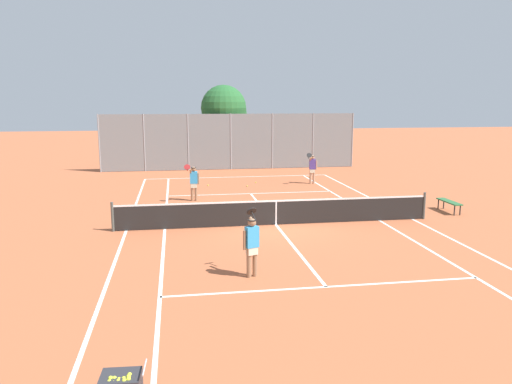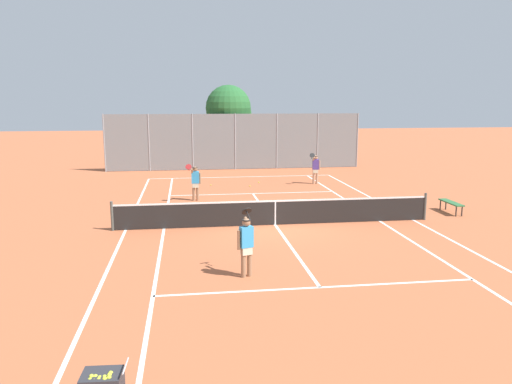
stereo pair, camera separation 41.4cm
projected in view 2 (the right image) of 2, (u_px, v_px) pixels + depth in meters
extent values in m
plane|color=#B25B38|center=(275.00, 225.00, 18.78)|extent=(120.00, 120.00, 0.00)
cube|color=silver|center=(241.00, 177.00, 30.36)|extent=(11.00, 0.10, 0.01)
cube|color=silver|center=(126.00, 230.00, 18.03)|extent=(0.10, 23.80, 0.01)
cube|color=silver|center=(413.00, 220.00, 19.52)|extent=(0.10, 23.80, 0.01)
cube|color=silver|center=(164.00, 229.00, 18.22)|extent=(0.10, 23.80, 0.01)
cube|color=silver|center=(380.00, 221.00, 19.34)|extent=(0.10, 23.80, 0.01)
cube|color=silver|center=(320.00, 287.00, 12.55)|extent=(8.26, 0.10, 0.01)
cube|color=silver|center=(253.00, 194.00, 25.01)|extent=(8.26, 0.10, 0.01)
cube|color=silver|center=(275.00, 225.00, 18.78)|extent=(0.10, 12.80, 0.01)
cylinder|color=#474C47|center=(112.00, 216.00, 17.87)|extent=(0.10, 0.10, 1.07)
cylinder|color=#474C47|center=(425.00, 206.00, 19.49)|extent=(0.10, 0.10, 1.07)
cube|color=black|center=(275.00, 213.00, 18.69)|extent=(11.90, 0.02, 0.89)
cube|color=white|center=(275.00, 201.00, 18.61)|extent=(11.90, 0.03, 0.06)
cube|color=white|center=(275.00, 213.00, 18.70)|extent=(0.05, 0.03, 0.89)
cylinder|color=#B7B7BC|center=(126.00, 366.00, 7.06)|extent=(0.05, 0.44, 0.02)
sphere|color=#D1DB33|center=(109.00, 378.00, 6.94)|extent=(0.07, 0.07, 0.07)
sphere|color=#D1DB33|center=(105.00, 379.00, 6.92)|extent=(0.07, 0.07, 0.07)
sphere|color=#D1DB33|center=(99.00, 380.00, 6.93)|extent=(0.07, 0.07, 0.07)
sphere|color=#D1DB33|center=(94.00, 381.00, 6.92)|extent=(0.07, 0.07, 0.07)
sphere|color=#D1DB33|center=(90.00, 380.00, 6.92)|extent=(0.07, 0.07, 0.07)
sphere|color=#D1DB33|center=(109.00, 375.00, 7.00)|extent=(0.07, 0.07, 0.07)
sphere|color=#D1DB33|center=(105.00, 377.00, 6.99)|extent=(0.07, 0.07, 0.07)
sphere|color=#D1DB33|center=(100.00, 378.00, 6.98)|extent=(0.07, 0.07, 0.07)
sphere|color=#D1DB33|center=(95.00, 377.00, 6.99)|extent=(0.07, 0.07, 0.07)
sphere|color=#D1DB33|center=(91.00, 376.00, 6.97)|extent=(0.07, 0.07, 0.07)
sphere|color=#D1DB33|center=(111.00, 373.00, 7.07)|extent=(0.07, 0.07, 0.07)
cylinder|color=#936B4C|center=(243.00, 262.00, 13.20)|extent=(0.13, 0.13, 0.82)
cylinder|color=#936B4C|center=(249.00, 261.00, 13.28)|extent=(0.13, 0.13, 0.82)
cube|color=beige|center=(246.00, 250.00, 13.18)|extent=(0.32, 0.26, 0.24)
cube|color=#3399D8|center=(246.00, 237.00, 13.12)|extent=(0.39, 0.30, 0.56)
sphere|color=#936B4C|center=(246.00, 222.00, 13.04)|extent=(0.22, 0.22, 0.22)
cylinder|color=black|center=(246.00, 220.00, 13.03)|extent=(0.23, 0.23, 0.02)
cylinder|color=#936B4C|center=(239.00, 240.00, 13.03)|extent=(0.08, 0.08, 0.52)
cylinder|color=#936B4C|center=(248.00, 224.00, 13.24)|extent=(0.22, 0.46, 0.35)
cylinder|color=black|center=(249.00, 216.00, 13.50)|extent=(0.11, 0.25, 0.22)
cylinder|color=black|center=(247.00, 211.00, 13.58)|extent=(0.33, 0.28, 0.23)
cylinder|color=#936B4C|center=(198.00, 192.00, 23.24)|extent=(0.13, 0.13, 0.82)
cylinder|color=#936B4C|center=(194.00, 192.00, 23.23)|extent=(0.13, 0.13, 0.82)
cube|color=beige|center=(195.00, 185.00, 23.17)|extent=(0.29, 0.20, 0.24)
cube|color=#3399D8|center=(195.00, 177.00, 23.11)|extent=(0.36, 0.23, 0.56)
sphere|color=#936B4C|center=(195.00, 169.00, 23.03)|extent=(0.22, 0.22, 0.22)
cylinder|color=black|center=(195.00, 168.00, 23.02)|extent=(0.23, 0.23, 0.02)
cylinder|color=#936B4C|center=(200.00, 178.00, 23.13)|extent=(0.08, 0.08, 0.52)
cylinder|color=#936B4C|center=(192.00, 172.00, 22.91)|extent=(0.12, 0.46, 0.35)
cylinder|color=maroon|center=(189.00, 169.00, 22.62)|extent=(0.05, 0.25, 0.22)
cylinder|color=maroon|center=(189.00, 167.00, 22.48)|extent=(0.30, 0.22, 0.23)
cylinder|color=tan|center=(317.00, 177.00, 27.81)|extent=(0.13, 0.13, 0.82)
cylinder|color=tan|center=(314.00, 177.00, 27.81)|extent=(0.13, 0.13, 0.82)
cube|color=beige|center=(315.00, 171.00, 27.75)|extent=(0.30, 0.22, 0.24)
cube|color=#4C388C|center=(316.00, 164.00, 27.68)|extent=(0.36, 0.24, 0.56)
sphere|color=tan|center=(316.00, 157.00, 27.61)|extent=(0.22, 0.22, 0.22)
cylinder|color=black|center=(316.00, 156.00, 27.60)|extent=(0.23, 0.23, 0.02)
cylinder|color=tan|center=(319.00, 165.00, 27.69)|extent=(0.08, 0.08, 0.52)
cylinder|color=tan|center=(314.00, 159.00, 27.49)|extent=(0.14, 0.46, 0.35)
cylinder|color=black|center=(312.00, 157.00, 27.20)|extent=(0.06, 0.25, 0.22)
cylinder|color=black|center=(312.00, 155.00, 27.06)|extent=(0.30, 0.23, 0.23)
sphere|color=#D1DB33|center=(211.00, 185.00, 27.28)|extent=(0.07, 0.07, 0.07)
sphere|color=#D1DB33|center=(207.00, 214.00, 20.46)|extent=(0.07, 0.07, 0.07)
sphere|color=#D1DB33|center=(313.00, 177.00, 29.97)|extent=(0.07, 0.07, 0.07)
sphere|color=#D1DB33|center=(259.00, 182.00, 28.17)|extent=(0.07, 0.07, 0.07)
sphere|color=#D1DB33|center=(250.00, 186.00, 27.00)|extent=(0.07, 0.07, 0.07)
cube|color=#2D6638|center=(451.00, 202.00, 20.70)|extent=(0.36, 1.50, 0.05)
cylinder|color=#262626|center=(456.00, 211.00, 20.10)|extent=(0.05, 0.05, 0.41)
cylinder|color=#262626|center=(440.00, 205.00, 21.35)|extent=(0.05, 0.05, 0.41)
cylinder|color=#262626|center=(462.00, 211.00, 20.14)|extent=(0.05, 0.05, 0.41)
cylinder|color=#262626|center=(446.00, 205.00, 21.38)|extent=(0.05, 0.05, 0.41)
cylinder|color=gray|center=(104.00, 143.00, 32.21)|extent=(0.08, 0.08, 3.73)
cylinder|color=gray|center=(149.00, 143.00, 32.60)|extent=(0.08, 0.08, 3.73)
cylinder|color=gray|center=(193.00, 142.00, 32.98)|extent=(0.08, 0.08, 3.73)
cylinder|color=gray|center=(235.00, 142.00, 33.37)|extent=(0.08, 0.08, 3.73)
cylinder|color=gray|center=(277.00, 141.00, 33.75)|extent=(0.08, 0.08, 3.73)
cylinder|color=gray|center=(317.00, 141.00, 34.14)|extent=(0.08, 0.08, 3.73)
cylinder|color=gray|center=(357.00, 140.00, 34.52)|extent=(0.08, 0.08, 3.73)
cube|color=slate|center=(235.00, 142.00, 33.37)|extent=(17.01, 0.02, 3.69)
cylinder|color=brown|center=(229.00, 145.00, 35.06)|extent=(0.23, 0.23, 2.96)
sphere|color=#26602D|center=(228.00, 108.00, 34.58)|extent=(3.15, 3.15, 3.15)
sphere|color=#26602D|center=(235.00, 114.00, 34.87)|extent=(2.32, 2.32, 2.32)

